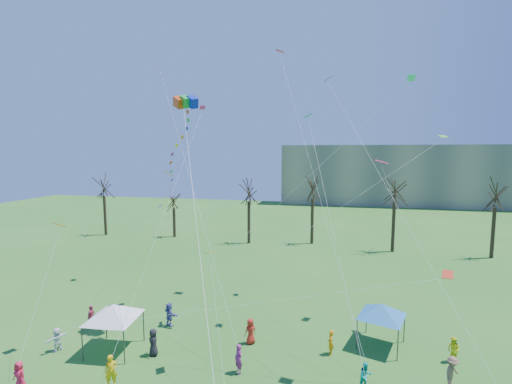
% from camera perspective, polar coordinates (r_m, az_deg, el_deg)
% --- Properties ---
extents(distant_building, '(60.00, 14.00, 15.00)m').
position_cam_1_polar(distant_building, '(98.40, 22.29, 2.56)').
color(distant_building, gray).
rests_on(distant_building, ground).
extents(bare_tree_row, '(71.27, 8.05, 10.97)m').
position_cam_1_polar(bare_tree_row, '(50.25, 14.03, -0.64)').
color(bare_tree_row, black).
rests_on(bare_tree_row, ground).
extents(big_box_kite, '(4.63, 7.70, 20.83)m').
position_cam_1_polar(big_box_kite, '(25.30, -12.32, 4.89)').
color(big_box_kite, '#D2400E').
rests_on(big_box_kite, ground).
extents(canopy_tent_white, '(4.31, 4.31, 3.24)m').
position_cam_1_polar(canopy_tent_white, '(26.69, -21.85, -17.29)').
color(canopy_tent_white, '#3F3F44').
rests_on(canopy_tent_white, ground).
extents(canopy_tent_blue, '(3.79, 3.79, 3.00)m').
position_cam_1_polar(canopy_tent_blue, '(26.96, 19.48, -17.42)').
color(canopy_tent_blue, '#3F3F44').
rests_on(canopy_tent_blue, ground).
extents(festival_crowd, '(26.86, 9.99, 1.85)m').
position_cam_1_polar(festival_crowd, '(24.02, -2.28, -24.72)').
color(festival_crowd, '#E31C41').
rests_on(festival_crowd, ground).
extents(small_kites_aloft, '(25.89, 17.17, 33.90)m').
position_cam_1_polar(small_kites_aloft, '(26.23, 3.88, 6.58)').
color(small_kites_aloft, '#FF630D').
rests_on(small_kites_aloft, ground).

